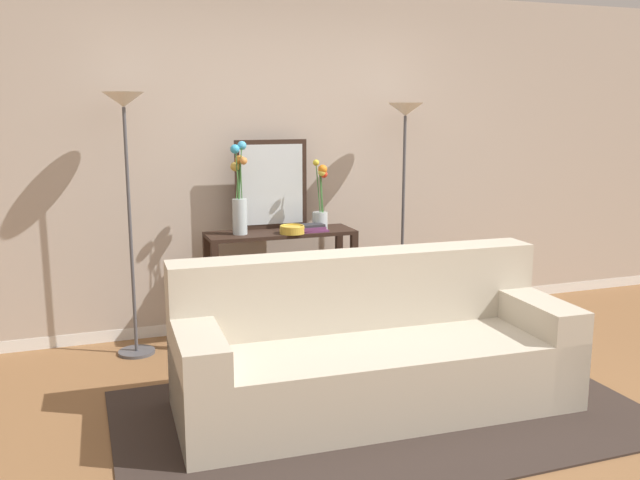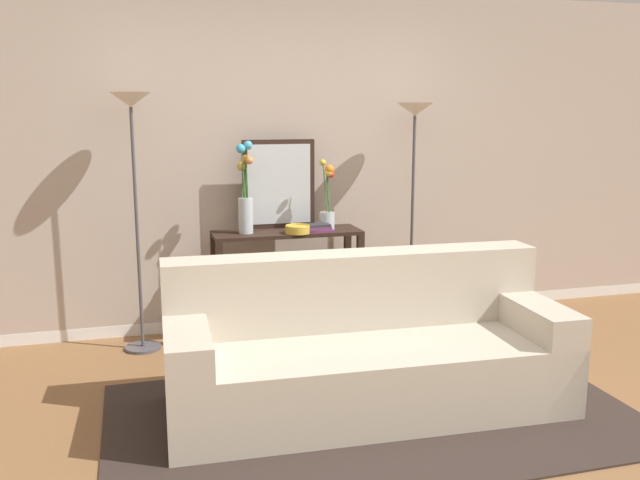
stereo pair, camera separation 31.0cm
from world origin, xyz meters
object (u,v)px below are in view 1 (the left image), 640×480
at_px(console_table, 281,266).
at_px(book_stack, 312,228).
at_px(floor_lamp_right, 404,152).
at_px(floor_lamp_left, 126,151).
at_px(book_row_under_console, 249,333).
at_px(vase_short_flowers, 321,205).
at_px(wall_mirror, 271,184).
at_px(couch, 372,354).
at_px(vase_tall_flowers, 239,197).
at_px(fruit_bowl, 292,229).

xyz_separation_m(console_table, book_stack, (0.22, -0.09, 0.29)).
bearing_deg(floor_lamp_right, floor_lamp_left, 180.00).
bearing_deg(book_row_under_console, vase_short_flowers, -1.36).
bearing_deg(wall_mirror, book_row_under_console, -146.78).
xyz_separation_m(couch, wall_mirror, (-0.18, 1.51, 0.85)).
distance_m(vase_short_flowers, book_row_under_console, 1.12).
xyz_separation_m(floor_lamp_right, vase_short_flowers, (-0.70, -0.01, -0.38)).
relative_size(floor_lamp_right, wall_mirror, 2.63).
height_order(wall_mirror, vase_tall_flowers, same).
relative_size(vase_short_flowers, fruit_bowl, 2.89).
distance_m(floor_lamp_left, book_row_under_console, 1.62).
relative_size(floor_lamp_left, book_row_under_console, 4.47).
relative_size(console_table, book_row_under_console, 2.71).
bearing_deg(book_row_under_console, vase_tall_flowers, -171.12).
bearing_deg(vase_tall_flowers, book_stack, -8.57).
height_order(couch, vase_tall_flowers, vase_tall_flowers).
bearing_deg(vase_tall_flowers, vase_short_flowers, -0.43).
bearing_deg(console_table, book_stack, -22.02).
bearing_deg(book_stack, wall_mirror, 135.51).
relative_size(vase_tall_flowers, book_stack, 3.05).
bearing_deg(vase_tall_flowers, fruit_bowl, -15.88).
height_order(console_table, floor_lamp_left, floor_lamp_left).
bearing_deg(vase_tall_flowers, book_row_under_console, 8.88).
bearing_deg(book_row_under_console, wall_mirror, 33.22).
relative_size(book_stack, book_row_under_console, 0.54).
distance_m(vase_tall_flowers, book_row_under_console, 1.04).
height_order(floor_lamp_right, book_stack, floor_lamp_right).
bearing_deg(floor_lamp_left, couch, -47.46).
distance_m(floor_lamp_right, book_row_under_console, 1.85).
height_order(vase_short_flowers, fruit_bowl, vase_short_flowers).
height_order(floor_lamp_left, fruit_bowl, floor_lamp_left).
distance_m(wall_mirror, fruit_bowl, 0.41).
relative_size(wall_mirror, fruit_bowl, 3.67).
bearing_deg(couch, book_stack, 86.99).
bearing_deg(wall_mirror, couch, -83.28).
xyz_separation_m(floor_lamp_right, book_row_under_console, (-1.27, 0.00, -1.34)).
relative_size(console_table, floor_lamp_right, 0.63).
relative_size(fruit_bowl, book_stack, 0.83).
bearing_deg(wall_mirror, vase_short_flowers, -25.95).
distance_m(console_table, vase_short_flowers, 0.55).
xyz_separation_m(console_table, vase_short_flowers, (0.31, -0.01, 0.45)).
relative_size(console_table, floor_lamp_left, 0.61).
distance_m(couch, vase_short_flowers, 1.53).
bearing_deg(fruit_bowl, floor_lamp_left, 174.51).
bearing_deg(floor_lamp_right, vase_tall_flowers, -179.76).
distance_m(console_table, wall_mirror, 0.62).
relative_size(couch, book_stack, 10.48).
height_order(console_table, vase_tall_flowers, vase_tall_flowers).
bearing_deg(fruit_bowl, vase_tall_flowers, 164.12).
distance_m(floor_lamp_left, fruit_bowl, 1.30).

